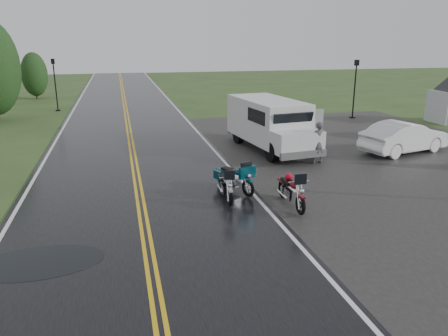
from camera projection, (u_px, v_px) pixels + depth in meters
name	position (u px, v px, depth m)	size (l,w,h in m)	color
ground	(145.00, 228.00, 12.36)	(120.00, 120.00, 0.00)	#2D471E
road	(132.00, 146.00, 21.67)	(8.00, 100.00, 0.04)	black
parking_pad	(386.00, 158.00, 19.49)	(14.00, 24.00, 0.03)	black
motorcycle_red	(301.00, 197.00, 12.99)	(0.76, 2.09, 1.23)	#610B12
motorcycle_teal	(248.00, 181.00, 14.48)	(0.74, 2.02, 1.19)	#05313D
motorcycle_silver	(230.00, 191.00, 13.69)	(0.69, 1.90, 1.12)	#9DA1A4
van_white	(273.00, 135.00, 18.60)	(2.33, 6.23, 2.45)	silver
person_at_van	(318.00, 143.00, 18.47)	(0.65, 0.43, 1.79)	#4C4B50
sedan_white	(404.00, 138.00, 20.29)	(1.55, 4.44, 1.46)	white
lamp_post_far_left	(55.00, 85.00, 31.94)	(0.33, 0.33, 3.82)	black
lamp_post_far_right	(355.00, 89.00, 28.91)	(0.33, 0.33, 3.89)	black
tree_left_far	(35.00, 79.00, 38.50)	(2.25, 2.25, 3.47)	#1E3D19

